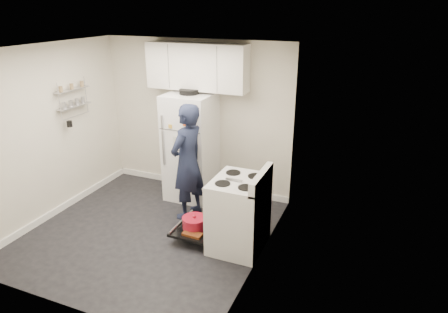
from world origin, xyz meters
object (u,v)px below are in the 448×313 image
at_px(electric_range, 238,214).
at_px(open_oven_door, 196,225).
at_px(refrigerator, 191,147).
at_px(person, 187,162).

xyz_separation_m(electric_range, open_oven_door, (-0.59, -0.03, -0.27)).
bearing_deg(refrigerator, electric_range, -42.06).
relative_size(open_oven_door, person, 0.41).
distance_m(electric_range, refrigerator, 1.69).
xyz_separation_m(open_oven_door, refrigerator, (-0.63, 1.13, 0.66)).
relative_size(open_oven_door, refrigerator, 0.39).
xyz_separation_m(open_oven_door, person, (-0.37, 0.52, 0.66)).
distance_m(open_oven_door, refrigerator, 1.46).
relative_size(electric_range, person, 0.64).
bearing_deg(refrigerator, open_oven_door, -61.04).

